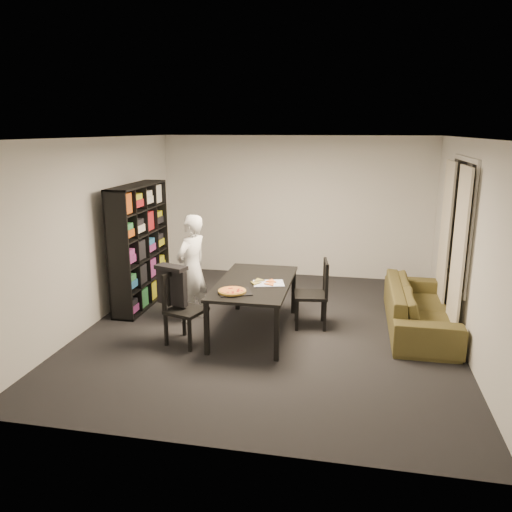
% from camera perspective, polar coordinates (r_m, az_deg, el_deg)
% --- Properties ---
extents(room, '(5.01, 5.51, 2.61)m').
position_cam_1_polar(room, '(6.66, 1.67, 2.10)').
color(room, black).
rests_on(room, ground).
extents(window_pane, '(0.02, 1.40, 1.60)m').
position_cam_1_polar(window_pane, '(7.26, 22.29, 3.66)').
color(window_pane, black).
rests_on(window_pane, room).
extents(window_frame, '(0.03, 1.52, 1.72)m').
position_cam_1_polar(window_frame, '(7.26, 22.25, 3.66)').
color(window_frame, white).
rests_on(window_frame, room).
extents(curtain_left, '(0.03, 0.70, 2.25)m').
position_cam_1_polar(curtain_left, '(6.81, 22.10, 0.02)').
color(curtain_left, beige).
rests_on(curtain_left, room).
extents(curtain_right, '(0.03, 0.70, 2.25)m').
position_cam_1_polar(curtain_right, '(7.81, 20.75, 1.87)').
color(curtain_right, beige).
rests_on(curtain_right, room).
extents(bookshelf, '(0.35, 1.50, 1.90)m').
position_cam_1_polar(bookshelf, '(7.93, -13.15, 1.11)').
color(bookshelf, black).
rests_on(bookshelf, room).
extents(dining_table, '(0.96, 1.73, 0.72)m').
position_cam_1_polar(dining_table, '(6.72, -0.17, -3.45)').
color(dining_table, black).
rests_on(dining_table, room).
extents(chair_left, '(0.55, 0.55, 0.94)m').
position_cam_1_polar(chair_left, '(6.52, -8.64, -5.31)').
color(chair_left, black).
rests_on(chair_left, room).
extents(chair_right, '(0.50, 0.50, 0.96)m').
position_cam_1_polar(chair_right, '(7.01, 7.04, -3.78)').
color(chair_right, black).
rests_on(chair_right, room).
extents(draped_jacket, '(0.45, 0.30, 0.52)m').
position_cam_1_polar(draped_jacket, '(6.52, -9.61, -3.11)').
color(draped_jacket, black).
rests_on(draped_jacket, chair_left).
extents(person, '(0.55, 0.66, 1.55)m').
position_cam_1_polar(person, '(7.19, -7.36, -1.40)').
color(person, white).
rests_on(person, room).
extents(baking_tray, '(0.49, 0.45, 0.01)m').
position_cam_1_polar(baking_tray, '(6.26, -2.41, -4.15)').
color(baking_tray, black).
rests_on(baking_tray, dining_table).
extents(pepperoni_pizza, '(0.35, 0.35, 0.03)m').
position_cam_1_polar(pepperoni_pizza, '(6.24, -2.74, -4.02)').
color(pepperoni_pizza, olive).
rests_on(pepperoni_pizza, dining_table).
extents(kitchen_towel, '(0.46, 0.39, 0.01)m').
position_cam_1_polar(kitchen_towel, '(6.61, 1.44, -3.14)').
color(kitchen_towel, white).
rests_on(kitchen_towel, dining_table).
extents(pizza_slices, '(0.46, 0.43, 0.01)m').
position_cam_1_polar(pizza_slices, '(6.63, 0.90, -2.99)').
color(pizza_slices, '#B86C39').
rests_on(pizza_slices, dining_table).
extents(sofa, '(0.84, 2.15, 0.63)m').
position_cam_1_polar(sofa, '(7.30, 18.21, -5.57)').
color(sofa, '#433E1A').
rests_on(sofa, room).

